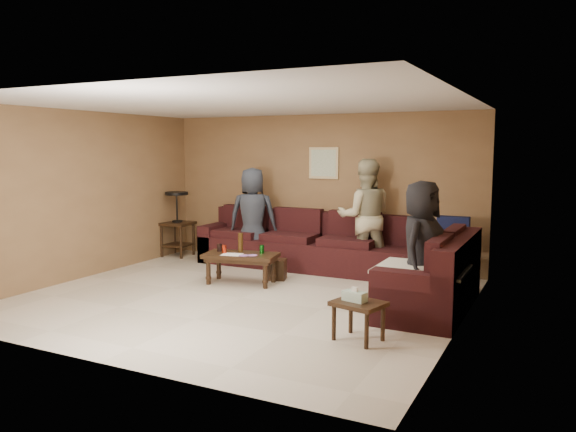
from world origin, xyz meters
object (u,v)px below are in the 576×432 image
(side_table_right, at_px, (358,306))
(person_right, at_px, (421,248))
(person_left, at_px, (253,216))
(person_middle, at_px, (365,217))
(end_table_left, at_px, (177,223))
(sectional_sofa, at_px, (342,259))
(coffee_table, at_px, (241,258))
(waste_bin, at_px, (277,269))

(side_table_right, xyz_separation_m, person_right, (0.34, 1.22, 0.43))
(person_left, xyz_separation_m, person_middle, (1.89, 0.18, 0.08))
(end_table_left, bearing_deg, sectional_sofa, -7.58)
(coffee_table, height_order, side_table_right, coffee_table)
(sectional_sofa, xyz_separation_m, side_table_right, (1.08, -2.39, 0.03))
(coffee_table, distance_m, person_left, 1.40)
(coffee_table, bearing_deg, waste_bin, 52.03)
(side_table_right, bearing_deg, person_middle, 107.55)
(waste_bin, xyz_separation_m, person_right, (2.31, -0.79, 0.63))
(waste_bin, height_order, person_middle, person_middle)
(coffee_table, bearing_deg, person_middle, 45.45)
(end_table_left, distance_m, waste_bin, 2.64)
(end_table_left, height_order, person_left, person_left)
(person_left, height_order, person_middle, person_middle)
(person_left, relative_size, person_middle, 0.91)
(sectional_sofa, distance_m, side_table_right, 2.62)
(side_table_right, height_order, person_left, person_left)
(waste_bin, xyz_separation_m, person_middle, (1.03, 0.95, 0.74))
(end_table_left, bearing_deg, person_middle, 2.08)
(sectional_sofa, relative_size, waste_bin, 15.29)
(coffee_table, height_order, waste_bin, coffee_table)
(end_table_left, bearing_deg, waste_bin, -18.50)
(person_left, height_order, person_right, person_left)
(side_table_right, bearing_deg, end_table_left, 147.43)
(side_table_right, distance_m, person_left, 4.00)
(sectional_sofa, height_order, person_middle, person_middle)
(sectional_sofa, bearing_deg, end_table_left, 172.42)
(coffee_table, bearing_deg, person_left, 112.45)
(waste_bin, bearing_deg, coffee_table, -127.97)
(coffee_table, bearing_deg, end_table_left, 148.79)
(sectional_sofa, xyz_separation_m, waste_bin, (-0.89, -0.38, -0.17))
(sectional_sofa, bearing_deg, person_middle, 75.74)
(person_middle, bearing_deg, person_left, -18.77)
(sectional_sofa, bearing_deg, waste_bin, -156.79)
(coffee_table, xyz_separation_m, end_table_left, (-2.11, 1.28, 0.24))
(sectional_sofa, height_order, person_right, person_right)
(person_middle, bearing_deg, coffee_table, 21.30)
(waste_bin, relative_size, person_left, 0.19)
(sectional_sofa, relative_size, person_middle, 2.61)
(sectional_sofa, relative_size, coffee_table, 4.13)
(end_table_left, distance_m, person_left, 1.62)
(end_table_left, bearing_deg, side_table_right, -32.57)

